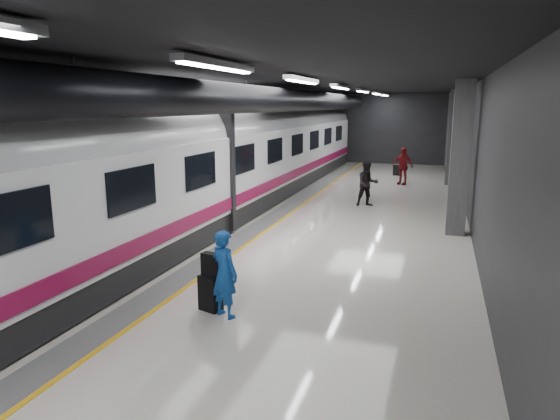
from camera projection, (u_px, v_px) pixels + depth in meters
The scene contains 9 objects.
ground at pixel (290, 238), 14.44m from camera, with size 40.00×40.00×0.00m, color silver.
platform_hall at pixel (291, 113), 14.68m from camera, with size 10.02×40.02×4.51m.
train at pixel (187, 163), 14.98m from camera, with size 3.05×38.00×4.05m.
traveler_main at pixel (224, 274), 8.95m from camera, with size 0.59×0.39×1.62m, color blue.
suitcase_main at pixel (211, 293), 9.31m from camera, with size 0.41×0.26×0.67m, color black.
shoulder_bag at pixel (211, 265), 9.20m from camera, with size 0.33×0.18×0.44m, color black.
traveler_far_a at pixel (367, 184), 18.86m from camera, with size 0.84×0.65×1.73m, color black.
traveler_far_b at pixel (403, 166), 24.03m from camera, with size 1.05×0.44×1.80m, color maroon.
suitcase_far at pixel (397, 170), 27.25m from camera, with size 0.39×0.25×0.57m, color black.
Camera 1 is at (3.98, -13.38, 3.78)m, focal length 32.00 mm.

